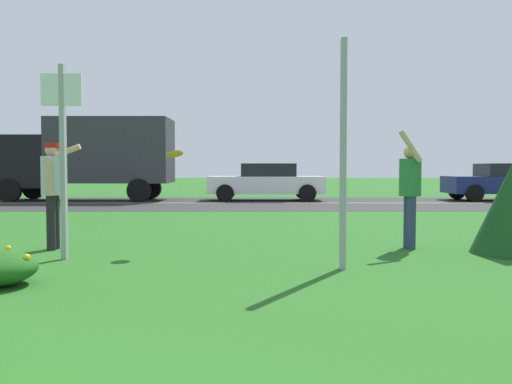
% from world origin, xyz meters
% --- Properties ---
extents(ground_plane, '(120.00, 120.00, 0.00)m').
position_xyz_m(ground_plane, '(0.00, 9.10, 0.00)').
color(ground_plane, '#26601E').
extents(highway_strip, '(120.00, 7.46, 0.01)m').
position_xyz_m(highway_strip, '(0.00, 18.20, 0.00)').
color(highway_strip, '#2D2D30').
rests_on(highway_strip, ground).
extents(highway_center_stripe, '(120.00, 0.16, 0.00)m').
position_xyz_m(highway_center_stripe, '(0.00, 18.20, 0.01)').
color(highway_center_stripe, yellow).
rests_on(highway_center_stripe, ground).
extents(sign_post_near_path, '(0.56, 0.10, 2.70)m').
position_xyz_m(sign_post_near_path, '(-0.89, 6.22, 1.63)').
color(sign_post_near_path, '#93969B').
rests_on(sign_post_near_path, ground).
extents(sign_post_by_roadside, '(0.07, 0.10, 2.88)m').
position_xyz_m(sign_post_by_roadside, '(2.87, 5.51, 1.44)').
color(sign_post_by_roadside, '#93969B').
rests_on(sign_post_by_roadside, ground).
extents(person_thrower_red_cap_gray_shirt, '(0.56, 0.49, 1.66)m').
position_xyz_m(person_thrower_red_cap_gray_shirt, '(-1.38, 7.13, 1.02)').
color(person_thrower_red_cap_gray_shirt, '#B2B2B7').
rests_on(person_thrower_red_cap_gray_shirt, ground).
extents(person_catcher_green_shirt, '(0.42, 0.49, 1.87)m').
position_xyz_m(person_catcher_green_shirt, '(4.21, 7.24, 0.98)').
color(person_catcher_green_shirt, '#287038').
rests_on(person_catcher_green_shirt, ground).
extents(frisbee_orange, '(0.28, 0.26, 0.14)m').
position_xyz_m(frisbee_orange, '(0.54, 7.00, 1.49)').
color(frisbee_orange, orange).
extents(car_navy_leftmost, '(4.50, 2.00, 1.45)m').
position_xyz_m(car_navy_leftmost, '(11.59, 19.88, 0.74)').
color(car_navy_leftmost, navy).
rests_on(car_navy_leftmost, ground).
extents(car_white_center_left, '(4.50, 2.00, 1.45)m').
position_xyz_m(car_white_center_left, '(2.19, 19.88, 0.74)').
color(car_white_center_left, silver).
rests_on(car_white_center_left, ground).
extents(box_truck_black, '(6.70, 2.46, 3.20)m').
position_xyz_m(box_truck_black, '(-4.77, 19.88, 1.80)').
color(box_truck_black, black).
rests_on(box_truck_black, ground).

